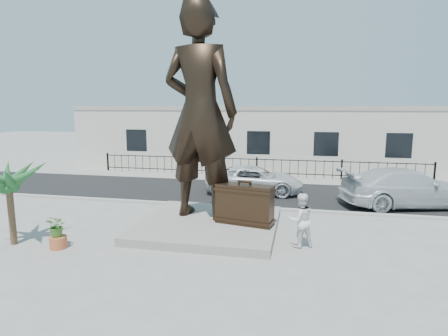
% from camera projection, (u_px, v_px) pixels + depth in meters
% --- Properties ---
extents(ground, '(100.00, 100.00, 0.00)m').
position_uv_depth(ground, '(212.00, 242.00, 12.99)').
color(ground, '#9E9991').
rests_on(ground, ground).
extents(street, '(40.00, 7.00, 0.01)m').
position_uv_depth(street, '(246.00, 192.00, 20.71)').
color(street, black).
rests_on(street, ground).
extents(curb, '(40.00, 0.25, 0.12)m').
position_uv_depth(curb, '(235.00, 207.00, 17.32)').
color(curb, '#A5A399').
rests_on(curb, ground).
extents(far_sidewalk, '(40.00, 2.50, 0.02)m').
position_uv_depth(far_sidewalk, '(255.00, 178.00, 24.57)').
color(far_sidewalk, '#9E9991').
rests_on(far_sidewalk, ground).
extents(plinth, '(5.20, 5.20, 0.30)m').
position_uv_depth(plinth, '(209.00, 224.00, 14.51)').
color(plinth, gray).
rests_on(plinth, ground).
extents(fence, '(22.00, 0.10, 1.20)m').
position_uv_depth(fence, '(257.00, 167.00, 25.25)').
color(fence, black).
rests_on(fence, ground).
extents(building, '(28.00, 7.00, 4.40)m').
position_uv_depth(building, '(264.00, 139.00, 29.05)').
color(building, silver).
rests_on(building, ground).
extents(statue, '(3.33, 2.49, 8.29)m').
position_uv_depth(statue, '(200.00, 112.00, 14.43)').
color(statue, black).
rests_on(statue, plinth).
extents(suitcase, '(2.23, 1.11, 1.50)m').
position_uv_depth(suitcase, '(244.00, 204.00, 13.97)').
color(suitcase, '#2F1F13').
rests_on(suitcase, plinth).
extents(tourist, '(1.11, 1.01, 1.84)m').
position_uv_depth(tourist, '(301.00, 220.00, 12.45)').
color(tourist, white).
rests_on(tourist, ground).
extents(car_white, '(5.40, 2.76, 1.46)m').
position_uv_depth(car_white, '(254.00, 180.00, 20.28)').
color(car_white, silver).
rests_on(car_white, street).
extents(car_silver, '(6.59, 4.07, 1.78)m').
position_uv_depth(car_silver, '(407.00, 188.00, 17.54)').
color(car_silver, silver).
rests_on(car_silver, street).
extents(worker, '(1.06, 0.73, 1.50)m').
position_uv_depth(worker, '(188.00, 165.00, 25.21)').
color(worker, orange).
rests_on(worker, far_sidewalk).
extents(palm_tree, '(1.80, 1.80, 3.20)m').
position_uv_depth(palm_tree, '(14.00, 244.00, 12.85)').
color(palm_tree, '#1D5225').
rests_on(palm_tree, ground).
extents(planter, '(0.56, 0.56, 0.40)m').
position_uv_depth(planter, '(58.00, 242.00, 12.44)').
color(planter, '#BE5C32').
rests_on(planter, ground).
extents(shrub, '(0.76, 0.69, 0.73)m').
position_uv_depth(shrub, '(57.00, 226.00, 12.35)').
color(shrub, '#3B6F24').
rests_on(shrub, planter).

